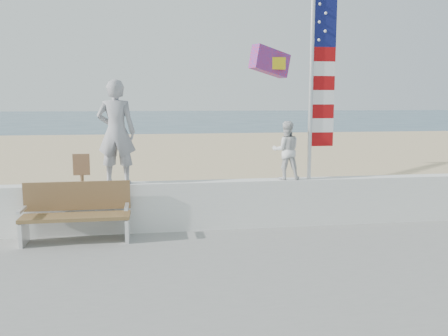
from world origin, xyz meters
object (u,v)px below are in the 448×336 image
(bench, at_px, (77,212))
(adult, at_px, (116,132))
(flag, at_px, (318,78))
(child, at_px, (286,150))

(bench, bearing_deg, adult, 33.98)
(bench, distance_m, flag, 4.99)
(adult, bearing_deg, bench, 42.35)
(child, relative_size, bench, 0.61)
(bench, bearing_deg, child, 6.80)
(bench, xyz_separation_m, flag, (4.40, 0.45, 2.30))
(child, height_order, bench, child)
(child, relative_size, flag, 0.32)
(bench, bearing_deg, flag, 5.89)
(adult, bearing_deg, child, -171.63)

